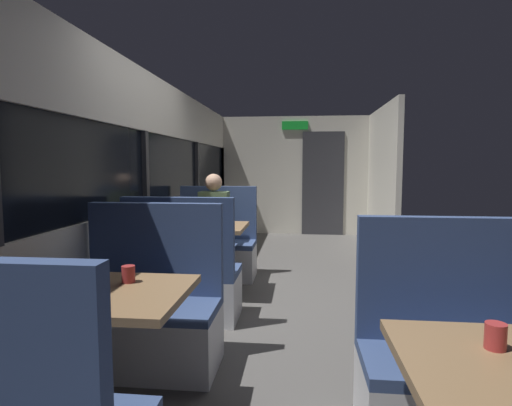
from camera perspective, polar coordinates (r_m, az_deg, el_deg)
ground_plane at (r=4.26m, az=4.32°, el=-13.60°), size 3.30×9.20×0.02m
carriage_window_panel_left at (r=4.33m, az=-15.14°, el=1.67°), size 0.09×8.48×2.30m
carriage_end_bulkhead at (r=8.23m, az=5.71°, el=3.66°), size 2.90×0.11×2.30m
carriage_aisle_panel_right at (r=7.16m, az=16.86°, el=3.31°), size 0.08×2.40×2.30m
dining_table_near_window at (r=2.31m, az=-20.91°, el=-13.48°), size 0.90×0.70×0.74m
bench_near_window_facing_entry at (r=3.01m, az=-14.46°, el=-15.08°), size 0.95×0.50×1.10m
dining_table_mid_window at (r=4.38m, az=-7.36°, el=-4.32°), size 0.90×0.70×0.74m
bench_mid_window_facing_end at (r=3.79m, az=-9.80°, el=-10.71°), size 0.95×0.50×1.10m
bench_mid_window_facing_entry at (r=5.11m, az=-5.48°, el=-6.47°), size 0.95×0.50×1.10m
bench_front_aisle_facing_entry at (r=2.42m, az=25.99°, el=-20.74°), size 0.95×0.50×1.10m
seated_passenger at (r=5.00m, az=-5.67°, el=-4.30°), size 0.47×0.55×1.26m
coffee_cup_primary at (r=1.70m, az=29.94°, el=-15.51°), size 0.07×0.07×0.09m
coffee_cup_secondary at (r=2.35m, az=-17.06°, el=-9.29°), size 0.07×0.07×0.09m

